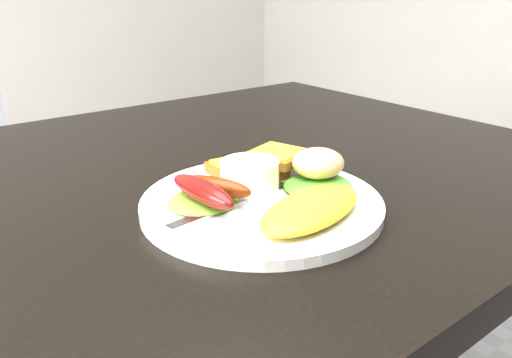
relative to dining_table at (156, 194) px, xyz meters
name	(u,v)px	position (x,y,z in m)	size (l,w,h in m)	color
dining_table	(156,194)	(0.00, 0.00, 0.00)	(1.20, 0.80, 0.04)	black
plate	(262,203)	(0.05, -0.15, 0.03)	(0.27, 0.27, 0.01)	white
lettuce_left	(204,201)	(-0.01, -0.13, 0.04)	(0.08, 0.07, 0.01)	#538D2B
lettuce_right	(318,185)	(0.12, -0.17, 0.04)	(0.09, 0.08, 0.01)	#44A01F
omelette	(311,208)	(0.06, -0.22, 0.04)	(0.15, 0.07, 0.02)	gold
sausage_a	(202,191)	(-0.01, -0.14, 0.05)	(0.02, 0.10, 0.02)	#601614
sausage_b	(215,186)	(0.01, -0.13, 0.05)	(0.02, 0.09, 0.02)	#722C05
ramekin	(250,177)	(0.06, -0.13, 0.05)	(0.07, 0.07, 0.04)	white
toast_a	(246,170)	(0.08, -0.09, 0.04)	(0.08, 0.08, 0.01)	brown
toast_b	(277,156)	(0.12, -0.10, 0.05)	(0.06, 0.06, 0.01)	olive
potato_salad	(318,163)	(0.14, -0.15, 0.06)	(0.06, 0.06, 0.03)	#F8EAAC
fork	(232,204)	(0.02, -0.15, 0.03)	(0.17, 0.01, 0.00)	#ADAFB7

